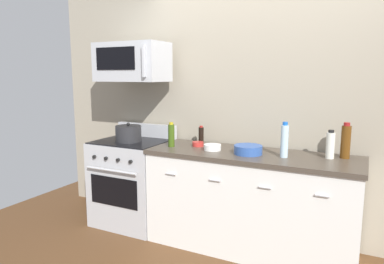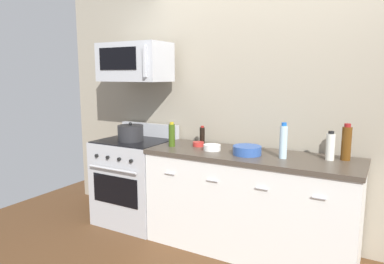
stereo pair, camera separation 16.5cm
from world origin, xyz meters
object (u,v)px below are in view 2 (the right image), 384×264
at_px(bottle_soy_sauce_dark, 202,135).
at_px(bottle_vinegar_white, 330,146).
at_px(bowl_blue_mixing, 247,150).
at_px(bowl_white_ceramic, 212,147).
at_px(bowl_red_small, 198,144).
at_px(bottle_olive_oil, 172,135).
at_px(range_oven, 135,180).
at_px(bottle_water_clear, 283,141).
at_px(bottle_wine_amber, 346,143).
at_px(microwave, 135,62).
at_px(stockpot, 131,133).

distance_m(bottle_soy_sauce_dark, bottle_vinegar_white, 1.25).
xyz_separation_m(bowl_blue_mixing, bowl_white_ceramic, (-0.35, 0.01, -0.01)).
distance_m(bowl_white_ceramic, bowl_red_small, 0.23).
distance_m(bottle_vinegar_white, bottle_olive_oil, 1.46).
height_order(range_oven, bottle_water_clear, bottle_water_clear).
bearing_deg(bottle_olive_oil, bottle_wine_amber, 8.68).
height_order(range_oven, bottle_vinegar_white, bottle_vinegar_white).
bearing_deg(microwave, bottle_olive_oil, -12.57).
xyz_separation_m(bottle_wine_amber, stockpot, (-2.10, -0.22, -0.06)).
distance_m(bottle_soy_sauce_dark, bowl_blue_mixing, 0.63).
bearing_deg(bowl_red_small, stockpot, -171.22).
bearing_deg(bowl_blue_mixing, bowl_red_small, 168.26).
xyz_separation_m(bottle_soy_sauce_dark, bottle_vinegar_white, (1.25, -0.09, 0.03)).
height_order(range_oven, stockpot, stockpot).
relative_size(range_oven, bowl_blue_mixing, 4.23).
relative_size(bottle_olive_oil, bowl_red_small, 2.16).
distance_m(bottle_wine_amber, bottle_olive_oil, 1.58).
bearing_deg(bowl_red_small, microwave, -178.55).
distance_m(bottle_olive_oil, bowl_blue_mixing, 0.78).
relative_size(range_oven, bottle_water_clear, 3.49).
relative_size(range_oven, stockpot, 3.94).
bearing_deg(bottle_soy_sauce_dark, bowl_blue_mixing, -22.78).
bearing_deg(bottle_wine_amber, bowl_white_ceramic, -169.81).
bearing_deg(bottle_wine_amber, bowl_red_small, -175.74).
xyz_separation_m(microwave, bowl_white_ceramic, (0.96, -0.09, -0.80)).
bearing_deg(range_oven, bowl_blue_mixing, -2.23).
bearing_deg(bottle_water_clear, stockpot, -179.24).
bearing_deg(bottle_water_clear, range_oven, 178.88).
xyz_separation_m(range_oven, bottle_soy_sauce_dark, (0.73, 0.19, 0.54)).
bearing_deg(bowl_red_small, bottle_vinegar_white, 1.66).
height_order(bowl_blue_mixing, stockpot, stockpot).
bearing_deg(microwave, bowl_white_ceramic, -5.07).
xyz_separation_m(bowl_blue_mixing, stockpot, (-1.31, -0.00, 0.04)).
relative_size(bottle_water_clear, bowl_blue_mixing, 1.21).
height_order(microwave, bottle_olive_oil, microwave).
distance_m(bottle_soy_sauce_dark, stockpot, 0.77).
xyz_separation_m(microwave, bowl_blue_mixing, (1.31, -0.10, -0.79)).
xyz_separation_m(bottle_soy_sauce_dark, bowl_blue_mixing, (0.58, -0.24, -0.05)).
xyz_separation_m(bottle_wine_amber, bowl_white_ceramic, (-1.14, -0.20, -0.12)).
distance_m(range_oven, bowl_blue_mixing, 1.40).
bearing_deg(stockpot, range_oven, 90.00).
bearing_deg(bottle_water_clear, bowl_white_ceramic, -179.25).
xyz_separation_m(bottle_water_clear, stockpot, (-1.63, -0.02, -0.06)).
distance_m(range_oven, bowl_red_small, 0.90).
xyz_separation_m(bottle_wine_amber, bowl_red_small, (-1.34, -0.10, -0.12)).
xyz_separation_m(bottle_soy_sauce_dark, bottle_olive_oil, (-0.20, -0.27, 0.03)).
bearing_deg(bowl_red_small, bottle_wine_amber, 4.26).
bearing_deg(microwave, bowl_blue_mixing, -4.18).
bearing_deg(range_oven, bottle_soy_sauce_dark, 14.67).
relative_size(range_oven, bottle_olive_oil, 4.42).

